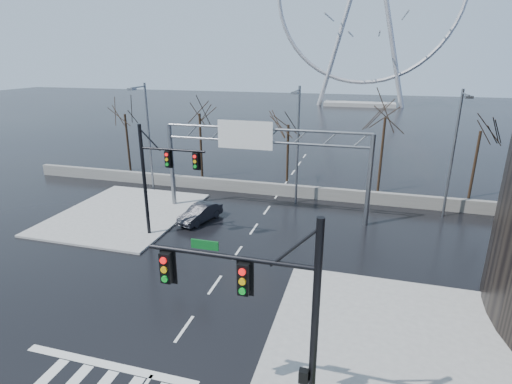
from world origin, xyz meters
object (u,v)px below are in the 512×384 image
(signal_mast_far, at_px, (158,172))
(sign_gantry, at_px, (259,152))
(signal_mast_near, at_px, (271,307))
(car, at_px, (200,213))

(signal_mast_far, bearing_deg, sign_gantry, 47.53)
(signal_mast_near, distance_m, signal_mast_far, 17.03)
(signal_mast_far, relative_size, car, 1.99)
(signal_mast_far, height_order, sign_gantry, signal_mast_far)
(signal_mast_near, xyz_separation_m, car, (-9.58, 16.38, -4.21))
(signal_mast_far, relative_size, sign_gantry, 0.49)
(signal_mast_far, distance_m, sign_gantry, 8.14)
(signal_mast_far, xyz_separation_m, car, (1.42, 3.38, -4.17))
(signal_mast_far, height_order, car, signal_mast_far)
(signal_mast_far, bearing_deg, car, 67.13)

